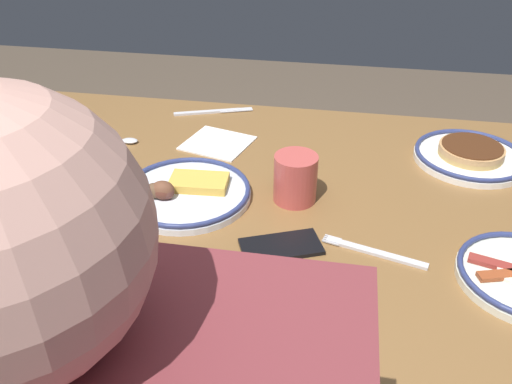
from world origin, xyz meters
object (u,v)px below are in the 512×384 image
Objects in this scene: plate_near_main at (185,192)px; tea_spoon at (110,141)px; plate_center_pancakes at (470,155)px; cell_phone at (281,247)px; coffee_mug at (295,177)px; plate_far_side at (54,280)px; fork_far at (373,252)px; paper_napkin at (218,143)px; butter_knife at (213,112)px.

plate_near_main is 0.33m from tea_spoon.
plate_center_pancakes is 0.55m from cell_phone.
tea_spoon is at bearing -58.74° from cell_phone.
tea_spoon is (0.25, -0.21, -0.01)m from plate_near_main.
plate_center_pancakes is at bearing -149.20° from coffee_mug.
plate_far_side is 0.49m from coffee_mug.
plate_center_pancakes is 1.34× the size of fork_far.
tea_spoon is (0.64, -0.33, 0.00)m from fork_far.
plate_near_main is 1.85× the size of cell_phone.
coffee_mug is 0.51m from tea_spoon.
paper_napkin is at bearing 1.68° from plate_center_pancakes.
butter_knife is (0.26, -0.56, -0.00)m from cell_phone.
butter_knife is (0.43, -0.54, -0.00)m from fork_far.
butter_knife is at bearing -87.65° from cell_phone.
plate_near_main is at bearing -112.62° from plate_far_side.
plate_near_main is at bearing 87.90° from paper_napkin.
plate_far_side is (0.13, 0.30, 0.01)m from plate_near_main.
paper_napkin is at bearing -103.81° from plate_far_side.
plate_far_side is 1.20× the size of butter_knife.
coffee_mug reaches higher than paper_napkin.
tea_spoon is (0.26, 0.04, 0.00)m from paper_napkin.
plate_far_side is 1.35× the size of fork_far.
butter_knife is (0.65, -0.16, -0.01)m from plate_center_pancakes.
plate_far_side reaches higher than plate_near_main.
cell_phone is 0.74× the size of tea_spoon.
cell_phone is at bearing 88.72° from coffee_mug.
plate_center_pancakes is 0.92m from plate_far_side.
cell_phone is (0.00, 0.17, -0.05)m from coffee_mug.
plate_near_main is at bearing 9.48° from coffee_mug.
plate_far_side is 0.57m from paper_napkin.
plate_center_pancakes is at bearing -142.12° from plate_far_side.
plate_near_main is 1.37× the size of tea_spoon.
tea_spoon is (0.47, -0.34, 0.00)m from cell_phone.
coffee_mug is (0.38, 0.23, 0.03)m from plate_center_pancakes.
fork_far is (-0.16, -0.01, -0.00)m from cell_phone.
plate_center_pancakes is at bearing 165.92° from butter_knife.
cell_phone is (0.39, 0.40, -0.01)m from plate_center_pancakes.
plate_far_side is 0.73m from butter_knife.
fork_far is at bearing 162.22° from cell_phone.
plate_far_side is at bearing 83.79° from butter_knife.
tea_spoon is at bearing -39.44° from plate_near_main.
plate_far_side is (0.73, 0.57, 0.01)m from plate_center_pancakes.
plate_near_main is 1.06× the size of plate_far_side.
plate_near_main is at bearing 23.69° from plate_center_pancakes.
plate_center_pancakes is 0.44m from fork_far.
coffee_mug reaches higher than cell_phone.
coffee_mug is 0.30m from paper_napkin.
cell_phone is 0.77× the size of fork_far.
fork_far reaches higher than paper_napkin.
butter_knife is 0.30m from tea_spoon.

